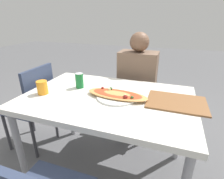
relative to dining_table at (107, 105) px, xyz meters
name	(u,v)px	position (x,y,z in m)	size (l,w,h in m)	color
ground_plane	(108,169)	(0.00, 0.00, -0.67)	(14.00, 14.00, 0.00)	#59595B
dining_table	(107,105)	(0.00, 0.00, 0.00)	(1.27, 0.84, 0.74)	silver
chair_far_seated	(138,90)	(0.10, 0.75, -0.17)	(0.40, 0.40, 0.88)	#2D3851
chair_side_left	(33,103)	(-0.83, 0.08, -0.17)	(0.40, 0.40, 0.88)	#2D3851
person_seated	(137,78)	(0.10, 0.63, 0.02)	(0.39, 0.27, 1.16)	#2D2D38
pizza_main	(117,95)	(0.07, 0.01, 0.09)	(0.47, 0.30, 0.05)	white
soda_can	(79,81)	(-0.28, 0.09, 0.14)	(0.07, 0.07, 0.12)	#197233
drink_glass	(42,87)	(-0.49, -0.12, 0.12)	(0.08, 0.08, 0.10)	orange
serving_tray	(176,102)	(0.49, 0.06, 0.08)	(0.40, 0.29, 0.01)	brown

